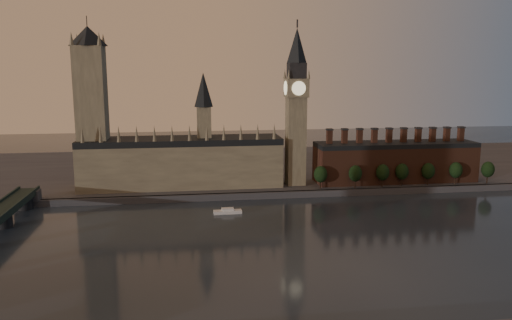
% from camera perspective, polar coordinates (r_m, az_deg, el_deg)
% --- Properties ---
extents(ground, '(900.00, 900.00, 0.00)m').
position_cam_1_polar(ground, '(232.68, 7.95, -9.80)').
color(ground, black).
rests_on(ground, ground).
extents(north_bank, '(900.00, 182.00, 4.00)m').
position_cam_1_polar(north_bank, '(400.33, 0.98, -0.91)').
color(north_bank, '#47474C').
rests_on(north_bank, ground).
extents(palace_of_westminster, '(130.00, 30.30, 74.00)m').
position_cam_1_polar(palace_of_westminster, '(329.90, -8.39, 0.04)').
color(palace_of_westminster, gray).
rests_on(palace_of_westminster, north_bank).
extents(victoria_tower, '(24.00, 24.00, 108.00)m').
position_cam_1_polar(victoria_tower, '(330.71, -18.29, 6.21)').
color(victoria_tower, gray).
rests_on(victoria_tower, north_bank).
extents(big_ben, '(15.00, 15.00, 107.00)m').
position_cam_1_polar(big_ben, '(328.59, 4.61, 6.27)').
color(big_ben, gray).
rests_on(big_ben, north_bank).
extents(chimney_block, '(110.00, 25.00, 37.00)m').
position_cam_1_polar(chimney_block, '(355.21, 15.60, -0.13)').
color(chimney_block, brown).
rests_on(chimney_block, north_bank).
extents(embankment_tree_0, '(8.60, 8.60, 14.88)m').
position_cam_1_polar(embankment_tree_0, '(322.86, 7.39, -1.63)').
color(embankment_tree_0, black).
rests_on(embankment_tree_0, north_bank).
extents(embankment_tree_1, '(8.60, 8.60, 14.88)m').
position_cam_1_polar(embankment_tree_1, '(329.02, 11.28, -1.52)').
color(embankment_tree_1, black).
rests_on(embankment_tree_1, north_bank).
extents(embankment_tree_2, '(8.60, 8.60, 14.88)m').
position_cam_1_polar(embankment_tree_2, '(336.56, 14.28, -1.38)').
color(embankment_tree_2, black).
rests_on(embankment_tree_2, north_bank).
extents(embankment_tree_3, '(8.60, 8.60, 14.88)m').
position_cam_1_polar(embankment_tree_3, '(342.43, 16.34, -1.28)').
color(embankment_tree_3, black).
rests_on(embankment_tree_3, north_bank).
extents(embankment_tree_4, '(8.60, 8.60, 14.88)m').
position_cam_1_polar(embankment_tree_4, '(349.83, 19.08, -1.19)').
color(embankment_tree_4, black).
rests_on(embankment_tree_4, north_bank).
extents(embankment_tree_5, '(8.60, 8.60, 14.88)m').
position_cam_1_polar(embankment_tree_5, '(359.32, 21.87, -1.08)').
color(embankment_tree_5, black).
rests_on(embankment_tree_5, north_bank).
extents(embankment_tree_6, '(8.60, 8.60, 14.88)m').
position_cam_1_polar(embankment_tree_6, '(370.17, 24.97, -0.99)').
color(embankment_tree_6, black).
rests_on(embankment_tree_6, north_bank).
extents(river_boat, '(15.80, 4.78, 3.14)m').
position_cam_1_polar(river_boat, '(281.85, -3.26, -5.88)').
color(river_boat, silver).
rests_on(river_boat, ground).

